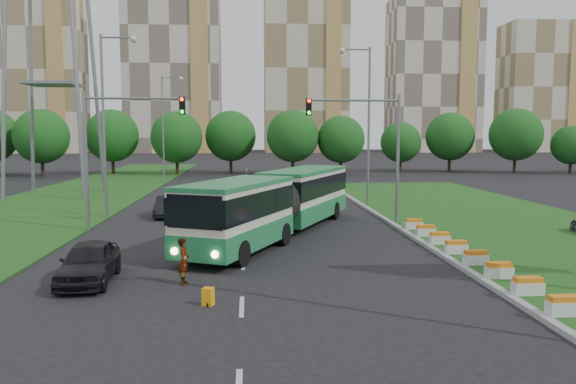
{
  "coord_description": "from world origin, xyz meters",
  "views": [
    {
      "loc": [
        -2.76,
        -23.79,
        5.58
      ],
      "look_at": [
        -0.71,
        4.93,
        2.6
      ],
      "focal_mm": 35.0,
      "sensor_mm": 36.0,
      "label": 1
    }
  ],
  "objects": [
    {
      "name": "median_kerb",
      "position": [
        6.05,
        8.0,
        0.09
      ],
      "size": [
        0.3,
        60.0,
        0.18
      ],
      "primitive_type": "cube",
      "color": "#979797",
      "rests_on": "ground"
    },
    {
      "name": "traffic_mast_median",
      "position": [
        4.78,
        10.0,
        5.35
      ],
      "size": [
        5.76,
        0.32,
        8.0
      ],
      "color": "gray",
      "rests_on": "ground"
    },
    {
      "name": "articulated_bus",
      "position": [
        -1.46,
        6.86,
        1.82
      ],
      "size": [
        2.82,
        18.1,
        2.98
      ],
      "rotation": [
        0.0,
        0.0,
        -0.43
      ],
      "color": "beige",
      "rests_on": "ground"
    },
    {
      "name": "car_left_near",
      "position": [
        -8.78,
        -2.55,
        0.78
      ],
      "size": [
        2.05,
        4.64,
        1.55
      ],
      "primitive_type": "imported",
      "rotation": [
        0.0,
        0.0,
        0.05
      ],
      "color": "black",
      "rests_on": "ground"
    },
    {
      "name": "car_left_far",
      "position": [
        -8.16,
        14.38,
        0.71
      ],
      "size": [
        1.57,
        4.35,
        1.43
      ],
      "primitive_type": "imported",
      "rotation": [
        0.0,
        0.0,
        0.01
      ],
      "color": "black",
      "rests_on": "ground"
    },
    {
      "name": "lane_markings",
      "position": [
        -3.0,
        20.0,
        0.0
      ],
      "size": [
        0.2,
        100.0,
        0.01
      ],
      "primitive_type": null,
      "color": "#B4B5AE",
      "rests_on": "ground"
    },
    {
      "name": "traffic_mast_left",
      "position": [
        -10.38,
        9.0,
        5.35
      ],
      "size": [
        5.76,
        0.32,
        8.0
      ],
      "color": "gray",
      "rests_on": "ground"
    },
    {
      "name": "tree_line",
      "position": [
        10.0,
        55.0,
        4.5
      ],
      "size": [
        120.0,
        8.0,
        9.0
      ],
      "primitive_type": null,
      "color": "#154F17",
      "rests_on": "ground"
    },
    {
      "name": "street_lamps",
      "position": [
        -3.0,
        10.0,
        6.0
      ],
      "size": [
        36.0,
        60.0,
        12.0
      ],
      "primitive_type": null,
      "color": "gray",
      "rests_on": "ground"
    },
    {
      "name": "left_verge",
      "position": [
        -18.0,
        25.0,
        0.05
      ],
      "size": [
        12.0,
        110.0,
        0.1
      ],
      "primitive_type": "cube",
      "color": "#184C15",
      "rests_on": "ground"
    },
    {
      "name": "apartment_tower_east",
      "position": [
        55.0,
        150.0,
        23.5
      ],
      "size": [
        27.0,
        15.0,
        47.0
      ],
      "primitive_type": "cube",
      "color": "beige",
      "rests_on": "ground"
    },
    {
      "name": "pedestrian",
      "position": [
        -5.17,
        -3.09,
        0.87
      ],
      "size": [
        0.44,
        0.65,
        1.73
      ],
      "primitive_type": "imported",
      "rotation": [
        0.0,
        0.0,
        1.52
      ],
      "color": "gray",
      "rests_on": "ground"
    },
    {
      "name": "midrise_east",
      "position": [
        90.0,
        150.0,
        20.0
      ],
      "size": [
        24.0,
        14.0,
        40.0
      ],
      "primitive_type": "cube",
      "color": "beige",
      "rests_on": "ground"
    },
    {
      "name": "ground",
      "position": [
        0.0,
        0.0,
        0.0
      ],
      "size": [
        360.0,
        360.0,
        0.0
      ],
      "primitive_type": "plane",
      "color": "black",
      "rests_on": "ground"
    },
    {
      "name": "shopping_trolley",
      "position": [
        -4.09,
        -5.8,
        0.29
      ],
      "size": [
        0.34,
        0.36,
        0.59
      ],
      "rotation": [
        0.0,
        0.0,
        -0.35
      ],
      "color": "#FE9D0D",
      "rests_on": "ground"
    },
    {
      "name": "flower_planters",
      "position": [
        6.7,
        -0.3,
        0.45
      ],
      "size": [
        1.1,
        15.9,
        0.6
      ],
      "primitive_type": null,
      "color": "silver",
      "rests_on": "grass_median"
    },
    {
      "name": "grass_median",
      "position": [
        13.0,
        8.0,
        0.07
      ],
      "size": [
        14.0,
        60.0,
        0.15
      ],
      "primitive_type": "cube",
      "color": "#184C15",
      "rests_on": "ground"
    },
    {
      "name": "apartment_tower_west",
      "position": [
        -65.0,
        150.0,
        24.0
      ],
      "size": [
        26.0,
        15.0,
        48.0
      ],
      "primitive_type": "cube",
      "color": "beige",
      "rests_on": "ground"
    },
    {
      "name": "apartment_tower_cwest",
      "position": [
        -25.0,
        150.0,
        26.0
      ],
      "size": [
        28.0,
        15.0,
        52.0
      ],
      "primitive_type": "cube",
      "color": "beige",
      "rests_on": "ground"
    },
    {
      "name": "apartment_tower_ceast",
      "position": [
        15.0,
        150.0,
        25.0
      ],
      "size": [
        25.0,
        15.0,
        50.0
      ],
      "primitive_type": "cube",
      "color": "beige",
      "rests_on": "ground"
    }
  ]
}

